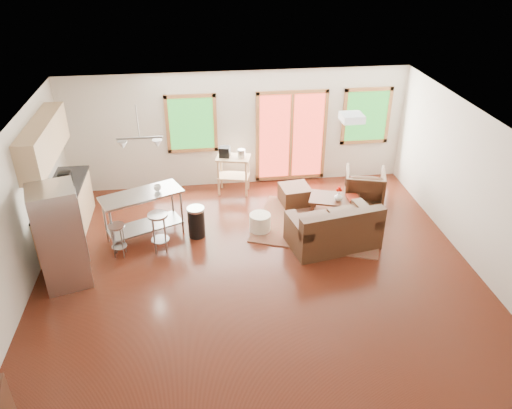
{
  "coord_description": "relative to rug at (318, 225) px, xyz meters",
  "views": [
    {
      "loc": [
        -0.91,
        -6.84,
        5.26
      ],
      "look_at": [
        0.0,
        0.3,
        1.2
      ],
      "focal_mm": 35.0,
      "sensor_mm": 36.0,
      "label": 1
    }
  ],
  "objects": [
    {
      "name": "floor",
      "position": [
        -1.39,
        -1.41,
        -0.02
      ],
      "size": [
        7.5,
        7.0,
        0.02
      ],
      "primitive_type": "cube",
      "color": "#35120A",
      "rests_on": "ground"
    },
    {
      "name": "ceiling",
      "position": [
        -1.39,
        -1.41,
        2.6
      ],
      "size": [
        7.5,
        7.0,
        0.02
      ],
      "primitive_type": "cube",
      "color": "silver",
      "rests_on": "ground"
    },
    {
      "name": "back_wall",
      "position": [
        -1.39,
        2.1,
        1.29
      ],
      "size": [
        7.5,
        0.02,
        2.6
      ],
      "primitive_type": "cube",
      "color": "beige",
      "rests_on": "ground"
    },
    {
      "name": "left_wall",
      "position": [
        -5.15,
        -1.41,
        1.29
      ],
      "size": [
        0.02,
        7.0,
        2.6
      ],
      "primitive_type": "cube",
      "color": "beige",
      "rests_on": "ground"
    },
    {
      "name": "right_wall",
      "position": [
        2.37,
        -1.41,
        1.29
      ],
      "size": [
        0.02,
        7.0,
        2.6
      ],
      "primitive_type": "cube",
      "color": "beige",
      "rests_on": "ground"
    },
    {
      "name": "front_wall",
      "position": [
        -1.39,
        -4.92,
        1.29
      ],
      "size": [
        7.5,
        0.02,
        2.6
      ],
      "primitive_type": "cube",
      "color": "beige",
      "rests_on": "ground"
    },
    {
      "name": "window_left",
      "position": [
        -2.39,
        2.05,
        1.49
      ],
      "size": [
        1.1,
        0.05,
        1.3
      ],
      "color": "#195219",
      "rests_on": "back_wall"
    },
    {
      "name": "french_doors",
      "position": [
        -0.19,
        2.05,
        1.09
      ],
      "size": [
        1.6,
        0.05,
        2.1
      ],
      "color": "#A92B1F",
      "rests_on": "back_wall"
    },
    {
      "name": "window_right",
      "position": [
        1.51,
        2.05,
        1.49
      ],
      "size": [
        1.1,
        0.05,
        1.3
      ],
      "color": "#195219",
      "rests_on": "back_wall"
    },
    {
      "name": "rug",
      "position": [
        0.0,
        0.0,
        0.0
      ],
      "size": [
        2.95,
        2.63,
        0.02
      ],
      "primitive_type": "cube",
      "rotation": [
        0.0,
        0.0,
        -0.38
      ],
      "color": "#536438",
      "rests_on": "floor"
    },
    {
      "name": "loveseat",
      "position": [
        0.11,
        -0.72,
        0.33
      ],
      "size": [
        1.75,
        1.2,
        0.86
      ],
      "rotation": [
        0.0,
        0.0,
        0.19
      ],
      "color": "#321E11",
      "rests_on": "floor"
    },
    {
      "name": "coffee_table",
      "position": [
        0.41,
        0.36,
        0.33
      ],
      "size": [
        1.14,
        0.89,
        0.4
      ],
      "rotation": [
        0.0,
        0.0,
        -0.34
      ],
      "color": "#351C11",
      "rests_on": "floor"
    },
    {
      "name": "armchair",
      "position": [
        1.18,
        0.81,
        0.4
      ],
      "size": [
        0.99,
        0.96,
        0.83
      ],
      "primitive_type": "imported",
      "rotation": [
        0.0,
        0.0,
        2.85
      ],
      "color": "#321E11",
      "rests_on": "floor"
    },
    {
      "name": "ottoman",
      "position": [
        -0.29,
        0.96,
        0.19
      ],
      "size": [
        0.67,
        0.67,
        0.4
      ],
      "primitive_type": "cube",
      "rotation": [
        0.0,
        0.0,
        0.12
      ],
      "color": "#321E11",
      "rests_on": "floor"
    },
    {
      "name": "pouf",
      "position": [
        -1.18,
        -0.05,
        0.17
      ],
      "size": [
        0.55,
        0.55,
        0.36
      ],
      "primitive_type": "cylinder",
      "rotation": [
        0.0,
        0.0,
        -0.42
      ],
      "color": "silver",
      "rests_on": "floor"
    },
    {
      "name": "vase",
      "position": [
        0.45,
        0.25,
        0.5
      ],
      "size": [
        0.21,
        0.22,
        0.29
      ],
      "rotation": [
        0.0,
        0.0,
        -0.25
      ],
      "color": "silver",
      "rests_on": "coffee_table"
    },
    {
      "name": "book",
      "position": [
        0.65,
        0.3,
        0.55
      ],
      "size": [
        0.24,
        0.04,
        0.32
      ],
      "primitive_type": "imported",
      "rotation": [
        0.0,
        0.0,
        0.03
      ],
      "color": "maroon",
      "rests_on": "coffee_table"
    },
    {
      "name": "cabinets",
      "position": [
        -4.88,
        0.29,
        0.92
      ],
      "size": [
        0.64,
        2.24,
        2.3
      ],
      "color": "tan",
      "rests_on": "floor"
    },
    {
      "name": "refrigerator",
      "position": [
        -4.56,
        -1.21,
        0.87
      ],
      "size": [
        0.87,
        0.86,
        1.77
      ],
      "rotation": [
        0.0,
        0.0,
        0.29
      ],
      "color": "#B7BABC",
      "rests_on": "floor"
    },
    {
      "name": "island",
      "position": [
        -3.38,
        0.01,
        0.63
      ],
      "size": [
        1.59,
        1.14,
        0.94
      ],
      "rotation": [
        0.0,
        0.0,
        0.42
      ],
      "color": "#B7BABC",
      "rests_on": "floor"
    },
    {
      "name": "cup",
      "position": [
        -3.08,
        0.09,
        1.01
      ],
      "size": [
        0.16,
        0.14,
        0.14
      ],
      "primitive_type": "imported",
      "rotation": [
        0.0,
        0.0,
        -0.3
      ],
      "color": "silver",
      "rests_on": "island"
    },
    {
      "name": "bar_stool_a",
      "position": [
        -3.81,
        -0.54,
        0.46
      ],
      "size": [
        0.32,
        0.32,
        0.63
      ],
      "rotation": [
        0.0,
        0.0,
        -0.09
      ],
      "color": "#B7BABC",
      "rests_on": "floor"
    },
    {
      "name": "bar_stool_b",
      "position": [
        -3.08,
        -0.48,
        0.56
      ],
      "size": [
        0.38,
        0.38,
        0.77
      ],
      "rotation": [
        0.0,
        0.0,
        0.04
      ],
      "color": "#B7BABC",
      "rests_on": "floor"
    },
    {
      "name": "trash_can",
      "position": [
        -2.4,
        -0.07,
        0.3
      ],
      "size": [
        0.41,
        0.41,
        0.61
      ],
      "rotation": [
        0.0,
        0.0,
        -0.26
      ],
      "color": "black",
      "rests_on": "floor"
    },
    {
      "name": "kitchen_cart",
      "position": [
        -1.57,
        1.63,
        0.73
      ],
      "size": [
        0.8,
        0.61,
        1.09
      ],
      "rotation": [
        0.0,
        0.0,
        -0.24
      ],
      "color": "tan",
      "rests_on": "floor"
    },
    {
      "name": "ceiling_flush",
      "position": [
        0.21,
        -0.81,
        2.52
      ],
      "size": [
        0.35,
        0.35,
        0.12
      ],
      "primitive_type": "cube",
      "color": "white",
      "rests_on": "ceiling"
    },
    {
      "name": "pendant_light",
      "position": [
        -3.29,
        0.09,
        1.89
      ],
      "size": [
        0.8,
        0.18,
        0.79
      ],
      "color": "gray",
      "rests_on": "ceiling"
    }
  ]
}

